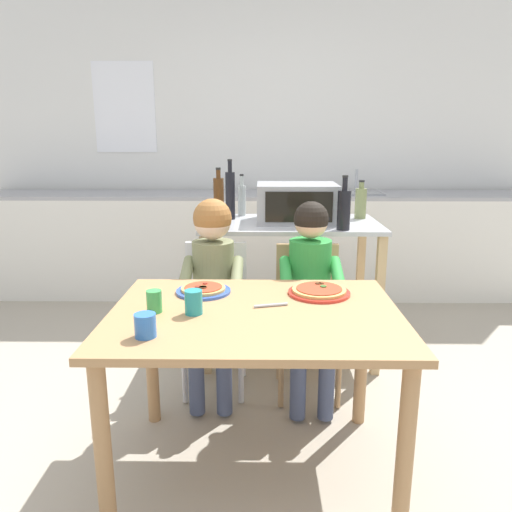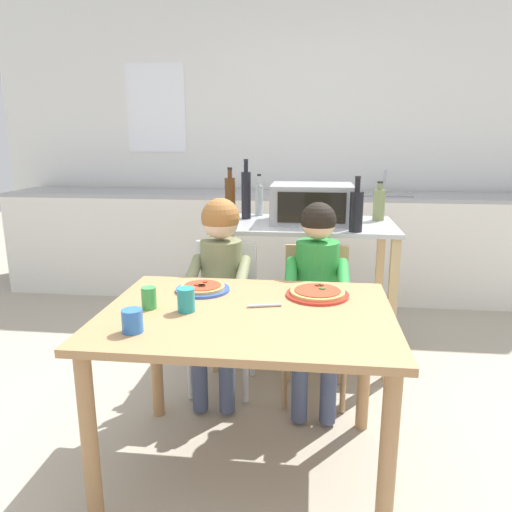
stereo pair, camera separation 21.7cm
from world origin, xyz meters
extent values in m
plane|color=#A89E8C|center=(0.00, 1.12, 0.00)|extent=(11.25, 11.25, 0.00)
cube|color=white|center=(0.00, 2.87, 1.35)|extent=(5.52, 0.12, 2.70)
cube|color=white|center=(-1.24, 2.81, 1.65)|extent=(0.56, 0.01, 0.80)
cube|color=silver|center=(0.00, 2.46, 0.44)|extent=(4.97, 0.60, 0.88)
cube|color=#9E9EA3|center=(0.00, 2.46, 0.89)|extent=(4.97, 0.60, 0.03)
cube|color=gray|center=(0.87, 2.46, 0.91)|extent=(0.40, 0.33, 0.02)
cylinder|color=#B7BABF|center=(0.87, 2.58, 1.01)|extent=(0.02, 0.02, 0.20)
cube|color=#B7BABF|center=(0.20, 1.16, 0.87)|extent=(1.09, 0.64, 0.02)
cube|color=tan|center=(0.20, 1.16, 0.31)|extent=(1.00, 0.59, 0.02)
cube|color=tan|center=(-0.30, 0.88, 0.43)|extent=(0.05, 0.05, 0.85)
cube|color=tan|center=(0.71, 0.88, 0.43)|extent=(0.05, 0.05, 0.85)
cube|color=tan|center=(-0.30, 1.44, 0.43)|extent=(0.05, 0.05, 0.85)
cube|color=tan|center=(0.71, 1.44, 0.43)|extent=(0.05, 0.05, 0.85)
cube|color=#999BA0|center=(0.24, 1.18, 1.00)|extent=(0.49, 0.36, 0.23)
cube|color=black|center=(0.24, 1.00, 1.00)|extent=(0.39, 0.01, 0.18)
cylinder|color=black|center=(0.41, 0.99, 0.93)|extent=(0.02, 0.01, 0.02)
cylinder|color=#4C2D14|center=(-0.22, 0.90, 1.02)|extent=(0.06, 0.06, 0.29)
cylinder|color=#4C2D14|center=(-0.22, 0.90, 1.19)|extent=(0.03, 0.03, 0.04)
cylinder|color=black|center=(-0.22, 0.90, 1.22)|extent=(0.03, 0.03, 0.01)
cylinder|color=olive|center=(0.66, 1.31, 0.98)|extent=(0.07, 0.07, 0.19)
cylinder|color=olive|center=(0.66, 1.31, 1.09)|extent=(0.03, 0.03, 0.04)
cylinder|color=black|center=(0.66, 1.31, 1.12)|extent=(0.04, 0.04, 0.01)
cylinder|color=black|center=(-0.18, 1.27, 1.03)|extent=(0.06, 0.06, 0.30)
cylinder|color=black|center=(-0.18, 1.27, 1.21)|extent=(0.03, 0.03, 0.07)
cylinder|color=black|center=(-0.18, 1.27, 1.25)|extent=(0.03, 0.03, 0.01)
cylinder|color=#ADB7B2|center=(-0.11, 1.41, 0.98)|extent=(0.05, 0.05, 0.20)
cylinder|color=#ADB7B2|center=(-0.11, 1.41, 1.11)|extent=(0.02, 0.02, 0.06)
cylinder|color=black|center=(-0.11, 1.41, 1.15)|extent=(0.03, 0.03, 0.01)
cylinder|color=black|center=(0.49, 0.91, 0.99)|extent=(0.07, 0.07, 0.22)
cylinder|color=black|center=(0.49, 0.91, 1.14)|extent=(0.03, 0.03, 0.07)
cylinder|color=black|center=(0.49, 0.91, 1.18)|extent=(0.03, 0.03, 0.01)
cube|color=#AD7F51|center=(0.00, 0.00, 0.71)|extent=(1.15, 0.86, 0.03)
cylinder|color=#AD7F51|center=(-0.51, -0.37, 0.35)|extent=(0.06, 0.06, 0.69)
cylinder|color=#AD7F51|center=(0.51, -0.37, 0.35)|extent=(0.06, 0.06, 0.69)
cylinder|color=#AD7F51|center=(-0.51, 0.37, 0.35)|extent=(0.06, 0.06, 0.69)
cylinder|color=#AD7F51|center=(0.51, 0.37, 0.35)|extent=(0.06, 0.06, 0.69)
cube|color=silver|center=(-0.23, 0.68, 0.44)|extent=(0.36, 0.36, 0.04)
cube|color=silver|center=(-0.23, 0.84, 0.63)|extent=(0.34, 0.03, 0.38)
cylinder|color=silver|center=(-0.08, 0.53, 0.22)|extent=(0.03, 0.03, 0.42)
cylinder|color=silver|center=(-0.38, 0.53, 0.22)|extent=(0.03, 0.03, 0.42)
cylinder|color=silver|center=(-0.08, 0.83, 0.22)|extent=(0.03, 0.03, 0.42)
cylinder|color=silver|center=(-0.38, 0.83, 0.22)|extent=(0.03, 0.03, 0.42)
cube|color=tan|center=(0.28, 0.64, 0.44)|extent=(0.36, 0.36, 0.04)
cube|color=tan|center=(0.28, 0.80, 0.63)|extent=(0.34, 0.03, 0.38)
cylinder|color=tan|center=(0.43, 0.49, 0.22)|extent=(0.03, 0.03, 0.42)
cylinder|color=tan|center=(0.13, 0.49, 0.22)|extent=(0.03, 0.03, 0.42)
cylinder|color=tan|center=(0.43, 0.79, 0.22)|extent=(0.03, 0.03, 0.42)
cylinder|color=tan|center=(0.13, 0.79, 0.22)|extent=(0.03, 0.03, 0.42)
cube|color=#424C6B|center=(-0.16, 0.54, 0.48)|extent=(0.10, 0.30, 0.10)
cylinder|color=#424C6B|center=(-0.16, 0.41, 0.24)|extent=(0.08, 0.08, 0.44)
cube|color=#424C6B|center=(-0.30, 0.54, 0.48)|extent=(0.10, 0.30, 0.10)
cylinder|color=#424C6B|center=(-0.30, 0.41, 0.24)|extent=(0.08, 0.08, 0.44)
cylinder|color=#7A7F56|center=(-0.10, 0.58, 0.71)|extent=(0.06, 0.26, 0.15)
cylinder|color=#7A7F56|center=(-0.36, 0.58, 0.71)|extent=(0.06, 0.26, 0.15)
cylinder|color=#7A7F56|center=(-0.23, 0.68, 0.67)|extent=(0.22, 0.22, 0.38)
sphere|color=beige|center=(-0.23, 0.68, 0.97)|extent=(0.19, 0.19, 0.19)
sphere|color=#9E6633|center=(-0.23, 0.68, 0.98)|extent=(0.20, 0.20, 0.20)
cube|color=#424C6B|center=(0.35, 0.50, 0.48)|extent=(0.10, 0.30, 0.10)
cylinder|color=#424C6B|center=(0.35, 0.37, 0.24)|extent=(0.08, 0.08, 0.44)
cube|color=#424C6B|center=(0.21, 0.50, 0.48)|extent=(0.10, 0.30, 0.10)
cylinder|color=#424C6B|center=(0.21, 0.37, 0.24)|extent=(0.08, 0.08, 0.44)
cylinder|color=green|center=(0.41, 0.54, 0.72)|extent=(0.06, 0.26, 0.15)
cylinder|color=green|center=(0.15, 0.54, 0.72)|extent=(0.06, 0.26, 0.15)
cylinder|color=green|center=(0.28, 0.64, 0.68)|extent=(0.22, 0.22, 0.40)
sphere|color=beige|center=(0.28, 0.64, 0.97)|extent=(0.17, 0.17, 0.17)
sphere|color=black|center=(0.28, 0.64, 0.99)|extent=(0.18, 0.18, 0.18)
cylinder|color=#3356B7|center=(-0.23, 0.23, 0.73)|extent=(0.24, 0.24, 0.01)
cylinder|color=tan|center=(-0.23, 0.23, 0.74)|extent=(0.20, 0.20, 0.01)
cylinder|color=#B23D23|center=(-0.23, 0.23, 0.75)|extent=(0.17, 0.17, 0.00)
cylinder|color=#386628|center=(-0.23, 0.21, 0.75)|extent=(0.03, 0.03, 0.01)
cylinder|color=#563319|center=(-0.23, 0.21, 0.75)|extent=(0.03, 0.03, 0.01)
cylinder|color=maroon|center=(-0.23, 0.27, 0.75)|extent=(0.02, 0.02, 0.01)
cylinder|color=maroon|center=(-0.25, 0.22, 0.75)|extent=(0.03, 0.03, 0.01)
cylinder|color=red|center=(0.28, 0.22, 0.73)|extent=(0.27, 0.27, 0.01)
cylinder|color=tan|center=(0.28, 0.22, 0.74)|extent=(0.24, 0.24, 0.01)
cylinder|color=#B23D23|center=(0.28, 0.22, 0.75)|extent=(0.20, 0.20, 0.00)
cylinder|color=#563319|center=(0.28, 0.28, 0.75)|extent=(0.03, 0.03, 0.01)
cylinder|color=#563319|center=(0.30, 0.28, 0.75)|extent=(0.02, 0.02, 0.01)
cylinder|color=#386628|center=(0.30, 0.23, 0.75)|extent=(0.03, 0.03, 0.01)
cylinder|color=teal|center=(-0.24, -0.03, 0.77)|extent=(0.07, 0.07, 0.10)
cylinder|color=blue|center=(-0.37, -0.26, 0.77)|extent=(0.07, 0.07, 0.08)
cylinder|color=green|center=(-0.39, -0.02, 0.77)|extent=(0.06, 0.06, 0.09)
cylinder|color=#B7BABF|center=(0.06, 0.05, 0.73)|extent=(0.14, 0.05, 0.01)
camera|label=1|loc=(0.03, -1.81, 1.40)|focal=34.06mm
camera|label=2|loc=(0.24, -1.80, 1.40)|focal=34.06mm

